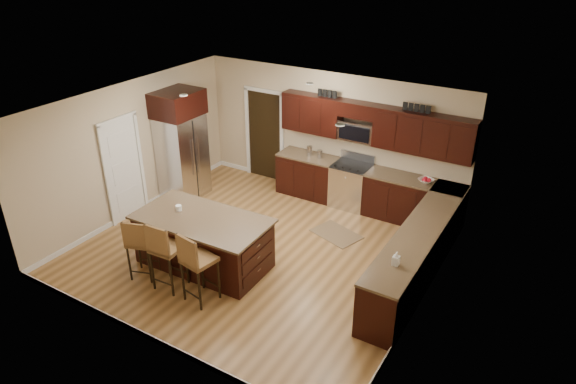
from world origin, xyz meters
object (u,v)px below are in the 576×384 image
Objects in this scene: stool_mid at (164,249)px; refrigerator at (181,144)px; range at (351,185)px; stool_left at (140,242)px; stool_right at (195,261)px; island at (204,243)px.

refrigerator reaches higher than stool_mid.
stool_mid is 0.52× the size of refrigerator.
range is 4.55m from stool_left.
refrigerator is at bearing 123.40° from stool_mid.
stool_mid is at bearing -107.60° from range.
range is 4.22m from stool_right.
stool_right is (1.18, -0.01, 0.07)m from stool_left.
stool_right reaches higher than stool_left.
range and stool_left have the same top height.
stool_mid reaches higher than stool_left.
stool_mid is at bearing -53.76° from refrigerator.
refrigerator reaches higher than range.
stool_mid is at bearing -170.36° from stool_right.
stool_right is 0.52× the size of refrigerator.
stool_right is at bearing -58.01° from island.
range is 0.91× the size of stool_right.
stool_right is at bearing -2.76° from stool_mid.
range is 1.00× the size of stool_left.
range is 3.53m from island.
range is 0.47× the size of refrigerator.
refrigerator reaches higher than island.
island is at bearing 82.78° from stool_mid.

